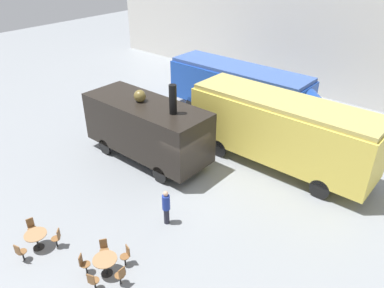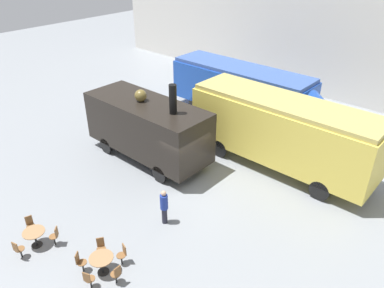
% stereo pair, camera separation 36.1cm
% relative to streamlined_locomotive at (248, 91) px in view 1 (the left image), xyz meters
% --- Properties ---
extents(ground_plane, '(80.00, 80.00, 0.00)m').
position_rel_streamlined_locomotive_xyz_m(ground_plane, '(2.32, -8.31, -2.00)').
color(ground_plane, gray).
extents(backdrop_wall, '(44.00, 0.15, 9.00)m').
position_rel_streamlined_locomotive_xyz_m(backdrop_wall, '(2.32, 7.07, 2.50)').
color(backdrop_wall, silver).
rests_on(backdrop_wall, ground_plane).
extents(streamlined_locomotive, '(11.77, 2.78, 3.44)m').
position_rel_streamlined_locomotive_xyz_m(streamlined_locomotive, '(0.00, 0.00, 0.00)').
color(streamlined_locomotive, blue).
rests_on(streamlined_locomotive, ground_plane).
extents(passenger_coach_vintage, '(9.84, 2.83, 3.82)m').
position_rel_streamlined_locomotive_xyz_m(passenger_coach_vintage, '(4.52, -3.88, 0.22)').
color(passenger_coach_vintage, '#E0C64C').
rests_on(passenger_coach_vintage, ground_plane).
extents(steam_locomotive, '(7.26, 2.73, 4.79)m').
position_rel_streamlined_locomotive_xyz_m(steam_locomotive, '(-1.33, -7.91, -0.04)').
color(steam_locomotive, black).
rests_on(steam_locomotive, ground_plane).
extents(cafe_table_near, '(0.89, 0.89, 0.74)m').
position_rel_streamlined_locomotive_xyz_m(cafe_table_near, '(3.45, -14.64, -1.41)').
color(cafe_table_near, black).
rests_on(cafe_table_near, ground_plane).
extents(cafe_table_mid, '(0.87, 0.87, 0.71)m').
position_rel_streamlined_locomotive_xyz_m(cafe_table_mid, '(0.32, -15.58, -1.44)').
color(cafe_table_mid, black).
rests_on(cafe_table_mid, ground_plane).
extents(cafe_chair_0, '(0.36, 0.36, 0.87)m').
position_rel_streamlined_locomotive_xyz_m(cafe_chair_0, '(4.27, -14.61, -1.49)').
color(cafe_chair_0, black).
rests_on(cafe_chair_0, ground_plane).
extents(cafe_chair_1, '(0.37, 0.39, 0.87)m').
position_rel_streamlined_locomotive_xyz_m(cafe_chair_1, '(3.68, -13.85, -1.49)').
color(cafe_chair_1, black).
rests_on(cafe_chair_1, ground_plane).
extents(cafe_chair_2, '(0.40, 0.40, 0.87)m').
position_rel_streamlined_locomotive_xyz_m(cafe_chair_2, '(2.78, -14.18, -1.49)').
color(cafe_chair_2, black).
rests_on(cafe_chair_2, ground_plane).
extents(cafe_chair_3, '(0.40, 0.40, 0.87)m').
position_rel_streamlined_locomotive_xyz_m(cafe_chair_3, '(2.81, -15.14, -1.49)').
color(cafe_chair_3, black).
rests_on(cafe_chair_3, ground_plane).
extents(cafe_chair_4, '(0.37, 0.39, 0.87)m').
position_rel_streamlined_locomotive_xyz_m(cafe_chair_4, '(3.73, -15.41, -1.49)').
color(cafe_chair_4, black).
rests_on(cafe_chair_4, ground_plane).
extents(cafe_chair_5, '(0.40, 0.40, 0.87)m').
position_rel_streamlined_locomotive_xyz_m(cafe_chair_5, '(0.90, -15.02, -1.49)').
color(cafe_chair_5, black).
rests_on(cafe_chair_5, ground_plane).
extents(cafe_chair_6, '(0.39, 0.37, 0.87)m').
position_rel_streamlined_locomotive_xyz_m(cafe_chair_6, '(-0.46, -15.36, -1.49)').
color(cafe_chair_6, black).
rests_on(cafe_chair_6, ground_plane).
extents(cafe_chair_7, '(0.36, 0.38, 0.87)m').
position_rel_streamlined_locomotive_xyz_m(cafe_chair_7, '(0.52, -16.36, -1.49)').
color(cafe_chair_7, black).
rests_on(cafe_chair_7, ground_plane).
extents(visitor_person, '(0.34, 0.34, 1.68)m').
position_rel_streamlined_locomotive_xyz_m(visitor_person, '(3.21, -11.18, -1.09)').
color(visitor_person, '#262633').
rests_on(visitor_person, ground_plane).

